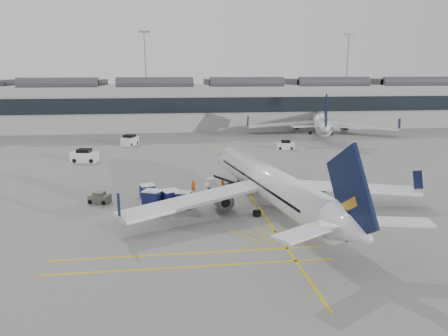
{
  "coord_description": "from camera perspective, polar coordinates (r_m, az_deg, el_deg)",
  "views": [
    {
      "loc": [
        0.39,
        -42.82,
        14.27
      ],
      "look_at": [
        6.5,
        3.28,
        4.0
      ],
      "focal_mm": 35.0,
      "sensor_mm": 36.0,
      "label": 1
    }
  ],
  "objects": [
    {
      "name": "pushback_tug",
      "position": [
        50.5,
        -15.94,
        -3.79
      ],
      "size": [
        2.59,
        2.05,
        1.26
      ],
      "rotation": [
        0.0,
        0.0,
        -0.35
      ],
      "color": "#535649",
      "rests_on": "ground"
    },
    {
      "name": "service_van_mid",
      "position": [
        88.87,
        -12.21,
        3.55
      ],
      "size": [
        3.38,
        4.57,
        2.11
      ],
      "rotation": [
        0.0,
        0.0,
        1.21
      ],
      "color": "silver",
      "rests_on": "ground"
    },
    {
      "name": "terminal",
      "position": [
        115.04,
        -7.81,
        8.28
      ],
      "size": [
        200.0,
        20.45,
        12.4
      ],
      "color": "#9E9E99",
      "rests_on": "ground"
    },
    {
      "name": "safety_cone_engine",
      "position": [
        53.51,
        8.33,
        -2.86
      ],
      "size": [
        0.37,
        0.37,
        0.51
      ],
      "primitive_type": "cone",
      "color": "#F24C0A",
      "rests_on": "ground"
    },
    {
      "name": "safety_cone_nose",
      "position": [
        69.52,
        -0.6,
        0.83
      ],
      "size": [
        0.38,
        0.38,
        0.52
      ],
      "primitive_type": "cone",
      "color": "#F24C0A",
      "rests_on": "ground"
    },
    {
      "name": "ramp_agent_b",
      "position": [
        51.9,
        -0.25,
        -2.5
      ],
      "size": [
        0.98,
        0.84,
        1.75
      ],
      "primitive_type": "imported",
      "rotation": [
        0.0,
        0.0,
        3.38
      ],
      "color": "orange",
      "rests_on": "ground"
    },
    {
      "name": "ramp_agent_a",
      "position": [
        52.38,
        -4.03,
        -2.47
      ],
      "size": [
        0.7,
        0.6,
        1.61
      ],
      "primitive_type": "imported",
      "rotation": [
        0.0,
        0.0,
        0.45
      ],
      "color": "#FC600D",
      "rests_on": "ground"
    },
    {
      "name": "baggage_cart_b",
      "position": [
        46.83,
        -5.3,
        -4.09
      ],
      "size": [
        2.01,
        1.78,
        1.82
      ],
      "rotation": [
        0.0,
        0.0,
        -0.23
      ],
      "color": "gray",
      "rests_on": "ground"
    },
    {
      "name": "baggage_cart_d",
      "position": [
        47.31,
        -7.02,
        -3.89
      ],
      "size": [
        2.27,
        2.1,
        1.93
      ],
      "rotation": [
        0.0,
        0.0,
        0.4
      ],
      "color": "gray",
      "rests_on": "ground"
    },
    {
      "name": "light_masts",
      "position": [
        128.84,
        -8.67,
        12.41
      ],
      "size": [
        113.0,
        0.6,
        25.45
      ],
      "color": "slate",
      "rests_on": "ground"
    },
    {
      "name": "belt_loader",
      "position": [
        54.37,
        -0.78,
        -2.21
      ],
      "size": [
        4.3,
        1.66,
        1.74
      ],
      "rotation": [
        0.0,
        0.0,
        0.07
      ],
      "color": "silver",
      "rests_on": "ground"
    },
    {
      "name": "ground",
      "position": [
        45.14,
        -7.7,
        -6.09
      ],
      "size": [
        220.0,
        220.0,
        0.0
      ],
      "primitive_type": "plane",
      "color": "gray",
      "rests_on": "ground"
    },
    {
      "name": "baggage_cart_a",
      "position": [
        46.96,
        -9.33,
        -4.01
      ],
      "size": [
        2.41,
        2.23,
        2.04
      ],
      "rotation": [
        0.0,
        0.0,
        -0.4
      ],
      "color": "gray",
      "rests_on": "ground"
    },
    {
      "name": "airliner_far",
      "position": [
        105.55,
        12.53,
        6.01
      ],
      "size": [
        33.24,
        36.85,
        10.09
      ],
      "rotation": [
        0.0,
        0.0,
        -0.29
      ],
      "color": "white",
      "rests_on": "ground"
    },
    {
      "name": "service_van_right",
      "position": [
        83.09,
        8.03,
        2.96
      ],
      "size": [
        3.4,
        2.0,
        1.66
      ],
      "rotation": [
        0.0,
        0.0,
        -0.12
      ],
      "color": "silver",
      "rests_on": "ground"
    },
    {
      "name": "service_van_left",
      "position": [
        74.16,
        -17.76,
        1.5
      ],
      "size": [
        4.39,
        2.71,
        2.11
      ],
      "rotation": [
        0.0,
        0.0,
        -0.17
      ],
      "color": "silver",
      "rests_on": "ground"
    },
    {
      "name": "baggage_cart_c",
      "position": [
        50.56,
        -9.97,
        -3.03
      ],
      "size": [
        2.02,
        1.83,
        1.75
      ],
      "rotation": [
        0.0,
        0.0,
        0.33
      ],
      "color": "gray",
      "rests_on": "ground"
    },
    {
      "name": "apron_markings",
      "position": [
        55.55,
        2.67,
        -2.44
      ],
      "size": [
        0.25,
        60.0,
        0.01
      ],
      "primitive_type": "cube",
      "color": "gold",
      "rests_on": "ground"
    },
    {
      "name": "airliner_main",
      "position": [
        45.82,
        6.26,
        -2.15
      ],
      "size": [
        32.12,
        35.35,
        9.45
      ],
      "rotation": [
        0.0,
        0.0,
        0.16
      ],
      "color": "white",
      "rests_on": "ground"
    }
  ]
}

